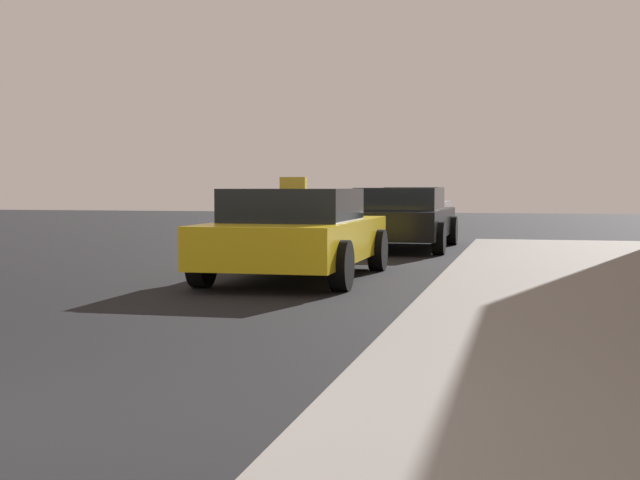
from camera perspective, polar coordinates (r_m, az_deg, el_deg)
name	(u,v)px	position (r m, az deg, el deg)	size (l,w,h in m)	color
car_yellow	(297,233)	(12.53, -1.51, 0.46)	(2.06, 4.30, 1.43)	yellow
car_black	(402,218)	(18.53, 5.24, 1.42)	(2.04, 4.55, 1.27)	black
car_silver	(415,208)	(27.39, 6.11, 2.08)	(2.04, 4.26, 1.27)	#B7B7BF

